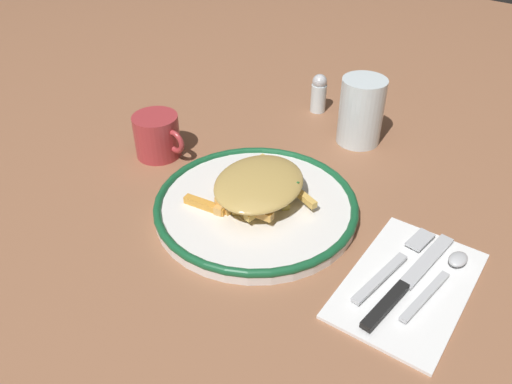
{
  "coord_description": "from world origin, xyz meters",
  "views": [
    {
      "loc": [
        0.37,
        -0.47,
        0.48
      ],
      "look_at": [
        0.0,
        0.0,
        0.04
      ],
      "focal_mm": 36.19,
      "sensor_mm": 36.0,
      "label": 1
    }
  ],
  "objects_px": {
    "salt_shaker": "(319,93)",
    "fork": "(395,264)",
    "napkin": "(409,282)",
    "plate": "(256,206)",
    "spoon": "(446,273)",
    "water_glass": "(361,111)",
    "coffee_mug": "(158,136)",
    "fries_heap": "(258,186)",
    "knife": "(403,286)"
  },
  "relations": [
    {
      "from": "fork",
      "to": "napkin",
      "type": "bearing_deg",
      "value": -24.44
    },
    {
      "from": "spoon",
      "to": "plate",
      "type": "bearing_deg",
      "value": -172.42
    },
    {
      "from": "spoon",
      "to": "knife",
      "type": "bearing_deg",
      "value": -121.73
    },
    {
      "from": "coffee_mug",
      "to": "salt_shaker",
      "type": "height_order",
      "value": "salt_shaker"
    },
    {
      "from": "napkin",
      "to": "salt_shaker",
      "type": "relative_size",
      "value": 2.9
    },
    {
      "from": "fork",
      "to": "water_glass",
      "type": "relative_size",
      "value": 1.49
    },
    {
      "from": "plate",
      "to": "water_glass",
      "type": "height_order",
      "value": "water_glass"
    },
    {
      "from": "knife",
      "to": "water_glass",
      "type": "distance_m",
      "value": 0.37
    },
    {
      "from": "fork",
      "to": "water_glass",
      "type": "height_order",
      "value": "water_glass"
    },
    {
      "from": "salt_shaker",
      "to": "plate",
      "type": "bearing_deg",
      "value": -72.98
    },
    {
      "from": "water_glass",
      "to": "fork",
      "type": "bearing_deg",
      "value": -53.07
    },
    {
      "from": "plate",
      "to": "water_glass",
      "type": "xyz_separation_m",
      "value": [
        0.02,
        0.28,
        0.05
      ]
    },
    {
      "from": "plate",
      "to": "napkin",
      "type": "relative_size",
      "value": 1.35
    },
    {
      "from": "plate",
      "to": "knife",
      "type": "relative_size",
      "value": 1.43
    },
    {
      "from": "fries_heap",
      "to": "coffee_mug",
      "type": "distance_m",
      "value": 0.23
    },
    {
      "from": "salt_shaker",
      "to": "fork",
      "type": "bearing_deg",
      "value": -45.01
    },
    {
      "from": "knife",
      "to": "spoon",
      "type": "relative_size",
      "value": 1.38
    },
    {
      "from": "knife",
      "to": "fries_heap",
      "type": "bearing_deg",
      "value": 174.54
    },
    {
      "from": "fries_heap",
      "to": "napkin",
      "type": "bearing_deg",
      "value": -1.01
    },
    {
      "from": "spoon",
      "to": "water_glass",
      "type": "bearing_deg",
      "value": 136.82
    },
    {
      "from": "plate",
      "to": "salt_shaker",
      "type": "relative_size",
      "value": 3.93
    },
    {
      "from": "coffee_mug",
      "to": "water_glass",
      "type": "bearing_deg",
      "value": 45.35
    },
    {
      "from": "fork",
      "to": "salt_shaker",
      "type": "relative_size",
      "value": 2.31
    },
    {
      "from": "napkin",
      "to": "water_glass",
      "type": "bearing_deg",
      "value": 129.2
    },
    {
      "from": "water_glass",
      "to": "coffee_mug",
      "type": "bearing_deg",
      "value": -134.65
    },
    {
      "from": "salt_shaker",
      "to": "spoon",
      "type": "bearing_deg",
      "value": -38.12
    },
    {
      "from": "fries_heap",
      "to": "napkin",
      "type": "height_order",
      "value": "fries_heap"
    },
    {
      "from": "spoon",
      "to": "coffee_mug",
      "type": "height_order",
      "value": "coffee_mug"
    },
    {
      "from": "plate",
      "to": "salt_shaker",
      "type": "height_order",
      "value": "salt_shaker"
    },
    {
      "from": "knife",
      "to": "fork",
      "type": "bearing_deg",
      "value": 129.23
    },
    {
      "from": "napkin",
      "to": "spoon",
      "type": "xyz_separation_m",
      "value": [
        0.03,
        0.03,
        0.01
      ]
    },
    {
      "from": "napkin",
      "to": "plate",
      "type": "bearing_deg",
      "value": -179.59
    },
    {
      "from": "coffee_mug",
      "to": "salt_shaker",
      "type": "relative_size",
      "value": 1.33
    },
    {
      "from": "plate",
      "to": "water_glass",
      "type": "distance_m",
      "value": 0.28
    },
    {
      "from": "spoon",
      "to": "coffee_mug",
      "type": "relative_size",
      "value": 1.5
    },
    {
      "from": "plate",
      "to": "water_glass",
      "type": "relative_size",
      "value": 2.53
    },
    {
      "from": "fries_heap",
      "to": "napkin",
      "type": "xyz_separation_m",
      "value": [
        0.24,
        -0.0,
        -0.04
      ]
    },
    {
      "from": "spoon",
      "to": "salt_shaker",
      "type": "xyz_separation_m",
      "value": [
        -0.38,
        0.29,
        0.03
      ]
    },
    {
      "from": "fork",
      "to": "knife",
      "type": "relative_size",
      "value": 0.84
    },
    {
      "from": "knife",
      "to": "salt_shaker",
      "type": "height_order",
      "value": "salt_shaker"
    },
    {
      "from": "knife",
      "to": "spoon",
      "type": "height_order",
      "value": "spoon"
    },
    {
      "from": "napkin",
      "to": "spoon",
      "type": "height_order",
      "value": "spoon"
    },
    {
      "from": "napkin",
      "to": "knife",
      "type": "relative_size",
      "value": 1.05
    },
    {
      "from": "fork",
      "to": "coffee_mug",
      "type": "xyz_separation_m",
      "value": [
        -0.45,
        0.01,
        0.03
      ]
    },
    {
      "from": "fries_heap",
      "to": "water_glass",
      "type": "relative_size",
      "value": 1.46
    },
    {
      "from": "fries_heap",
      "to": "spoon",
      "type": "bearing_deg",
      "value": 6.3
    },
    {
      "from": "plate",
      "to": "knife",
      "type": "bearing_deg",
      "value": -4.07
    },
    {
      "from": "spoon",
      "to": "coffee_mug",
      "type": "xyz_separation_m",
      "value": [
        -0.5,
        -0.01,
        0.02
      ]
    },
    {
      "from": "plate",
      "to": "fork",
      "type": "relative_size",
      "value": 1.7
    },
    {
      "from": "fork",
      "to": "salt_shaker",
      "type": "bearing_deg",
      "value": 134.99
    }
  ]
}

